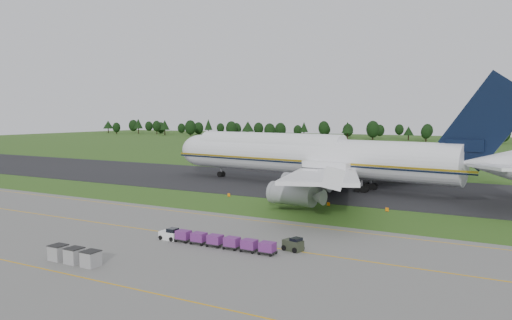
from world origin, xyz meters
The scene contains 10 objects.
ground centered at (0.00, 0.00, 0.00)m, with size 600.00×600.00×0.00m, color #2C5018.
apron centered at (0.00, -34.00, 0.03)m, with size 300.00×52.00×0.06m, color slate.
taxiway centered at (0.00, 28.00, 0.04)m, with size 300.00×40.00×0.08m, color black.
apron_markings centered at (0.00, -26.98, 0.06)m, with size 300.00×30.20×0.01m.
tree_line centered at (-8.73, 221.06, 6.41)m, with size 528.62×22.90×11.88m.
aircraft centered at (-0.62, 26.65, 6.54)m, with size 81.82×78.80×22.89m.
baggage_train centered at (7.24, -24.73, 0.81)m, with size 15.71×1.43×1.37m.
utility_cart centered at (16.19, -21.96, 0.65)m, with size 2.45×1.81×1.21m.
uld_row centered at (-1.66, -37.17, 0.87)m, with size 6.44×1.64×1.62m.
edge_markers centered at (4.95, 6.25, 0.27)m, with size 30.07×0.30×0.60m.
Camera 1 is at (39.00, -72.25, 15.43)m, focal length 35.00 mm.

